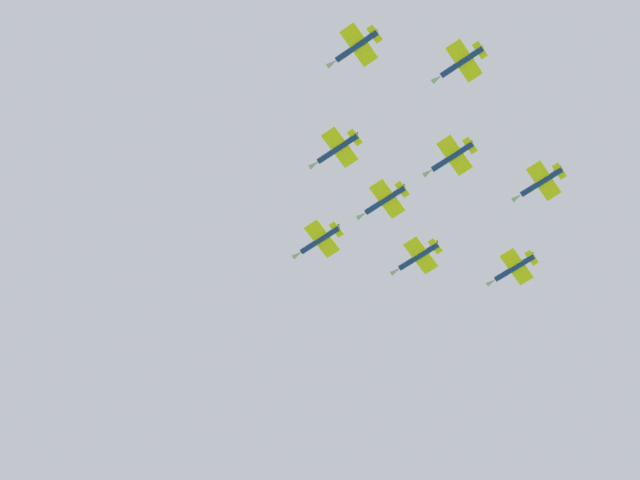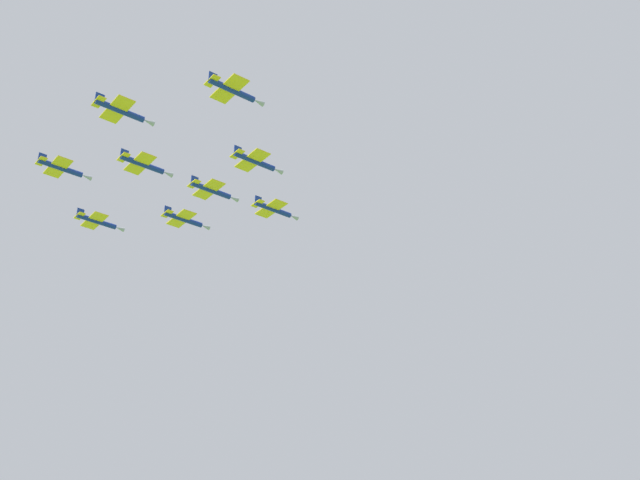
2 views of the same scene
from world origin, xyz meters
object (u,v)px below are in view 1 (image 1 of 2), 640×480
Objects in this scene: jet_port_trail at (451,157)px; jet_tail_end at (540,183)px; jet_starboard_trail at (461,63)px; jet_starboard_inner at (418,257)px; jet_starboard_outer at (356,47)px; jet_port_inner at (337,149)px; jet_center_rear at (514,269)px; jet_port_outer at (384,201)px; jet_lead at (319,241)px.

jet_port_trail is 1.00× the size of jet_tail_end.
jet_starboard_trail reaches higher than jet_tail_end.
jet_starboard_inner is 47.30m from jet_starboard_outer.
jet_starboard_inner is 1.00× the size of jet_tail_end.
jet_port_trail is at bearing -50.19° from jet_port_inner.
jet_starboard_trail reaches higher than jet_center_rear.
jet_starboard_outer reaches higher than jet_port_inner.
jet_port_inner is 1.00× the size of jet_starboard_trail.
jet_port_inner is 1.00× the size of jet_tail_end.
jet_port_inner is at bearing 174.29° from jet_port_outer.
jet_tail_end is (18.73, 4.02, -0.60)m from jet_port_trail.
jet_port_outer is at bearing 24.23° from jet_starboard_outer.
jet_lead reaches higher than jet_port_inner.
jet_lead is 1.00× the size of jet_starboard_trail.
jet_port_outer is at bearing -5.71° from jet_port_inner.
jet_starboard_inner is 1.00× the size of jet_port_outer.
jet_starboard_trail is at bearing -45.00° from jet_starboard_outer.
jet_starboard_outer reaches higher than jet_starboard_inner.
jet_starboard_inner is 42.35m from jet_starboard_trail.
jet_port_trail is 19.16m from jet_tail_end.
jet_starboard_inner reaches higher than jet_tail_end.
jet_lead reaches higher than jet_starboard_inner.
jet_lead is at bearing 135.00° from jet_center_rear.
jet_starboard_outer is at bearing 161.57° from jet_tail_end.
jet_starboard_inner is 23.36m from jet_port_trail.
jet_port_inner is 21.18m from jet_starboard_outer.
jet_tail_end is (44.22, -16.78, -1.41)m from jet_lead.
jet_starboard_inner is (18.91, 23.18, 0.48)m from jet_port_inner.
jet_lead is at bearing 45.00° from jet_port_inner.
jet_starboard_inner is (21.04, 2.13, -0.62)m from jet_lead.
jet_starboard_trail is at bearing -135.00° from jet_starboard_inner.
jet_starboard_trail is (-0.19, -19.15, 2.07)m from jet_port_trail.
jet_port_trail is (23.36, 0.24, 0.29)m from jet_port_inner.
jet_tail_end is (39.96, 25.31, -1.29)m from jet_starboard_outer.
jet_tail_end is at bearing 0.00° from jet_starboard_trail.
jet_port_inner is at bearing -135.00° from jet_lead.
jet_starboard_trail reaches higher than jet_port_outer.
jet_port_outer is at bearing 62.24° from jet_starboard_trail.
jet_port_inner is at bearing 161.57° from jet_center_rear.
jet_port_trail is at bearing -90.00° from jet_port_outer.
jet_starboard_outer is 1.00× the size of jet_center_rear.
jet_lead is 1.00× the size of jet_starboard_outer.
jet_port_inner is 42.31m from jet_tail_end.
jet_starboard_trail is 1.00× the size of jet_tail_end.
jet_starboard_outer reaches higher than jet_tail_end.
jet_starboard_outer is at bearing -135.00° from jet_lead.
jet_port_inner is 1.00× the size of jet_port_trail.
jet_lead is 47.32m from jet_tail_end.
jet_center_rear is (29.34, 14.66, 2.16)m from jet_port_outer.
jet_lead is 16.48m from jet_port_outer.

